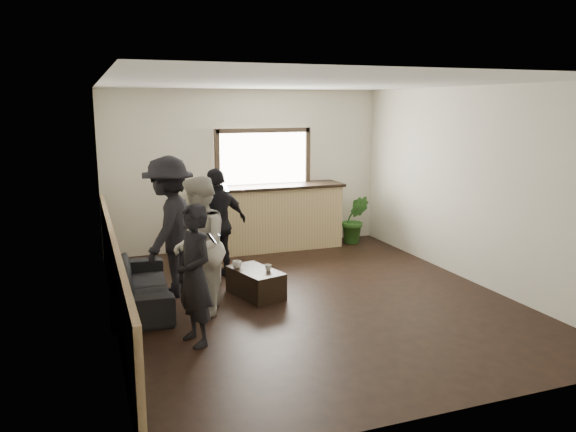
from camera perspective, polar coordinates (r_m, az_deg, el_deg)
name	(u,v)px	position (r m, az deg, el deg)	size (l,w,h in m)	color
ground	(310,299)	(7.55, 2.30, -8.38)	(5.00, 6.00, 0.01)	black
room_shell	(256,193)	(6.94, -3.23, 2.39)	(5.01, 6.01, 2.80)	silver
bar_counter	(268,214)	(9.93, -2.04, 0.24)	(2.70, 0.68, 2.13)	tan
sofa	(139,285)	(7.48, -14.86, -6.77)	(1.86, 0.73, 0.54)	black
coffee_table	(256,283)	(7.61, -3.31, -6.79)	(0.45, 0.82, 0.36)	black
cup_a	(237,264)	(7.64, -5.23, -4.92)	(0.13, 0.13, 0.10)	silver
cup_b	(268,268)	(7.50, -2.03, -5.27)	(0.09, 0.09, 0.08)	silver
potted_plant	(355,219)	(10.45, 6.82, -0.34)	(0.49, 0.40, 0.90)	#2D6623
person_a	(194,275)	(6.05, -9.49, -5.96)	(0.52, 0.64, 1.53)	black
person_b	(199,247)	(6.85, -9.07, -3.10)	(0.87, 0.99, 1.71)	beige
person_c	(170,227)	(7.61, -11.94, -1.09)	(1.18, 1.40, 1.88)	black
person_d	(218,224)	(8.29, -7.12, -0.79)	(1.04, 0.71, 1.64)	black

